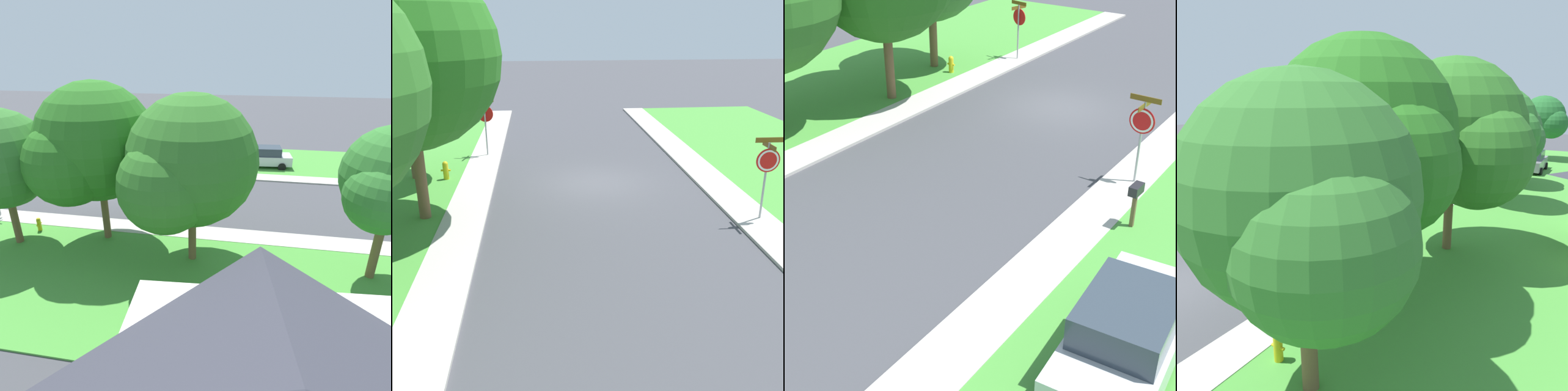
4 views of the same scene
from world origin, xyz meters
TOP-DOWN VIEW (x-y plane):
  - sidewalk_east at (4.70, 12.00)m, footprint 1.40×56.00m
  - lawn_east at (9.40, 12.00)m, footprint 8.00×56.00m
  - sidewalk_west at (-4.70, 12.00)m, footprint 1.40×56.00m
  - lawn_west at (-9.40, 12.00)m, footprint 8.00×56.00m
  - stop_sign_far_corner at (-4.88, 4.37)m, footprint 0.92×0.92m
  - car_grey_kerbside_mid at (7.67, 26.85)m, footprint 2.14×4.35m
  - car_silver_far_down_street at (-7.59, 11.50)m, footprint 2.29×4.43m
  - car_blue_near_corner at (-7.27, 32.78)m, footprint 2.33×4.44m
  - tree_corner_large at (6.29, 2.89)m, footprint 6.01×5.59m
  - tree_across_right at (7.42, 15.55)m, footprint 4.28×3.98m
  - tree_sidewalk_mid at (7.45, 7.63)m, footprint 5.98×5.57m
  - tree_sidewalk_near at (7.47, -1.36)m, footprint 5.01×4.66m
  - tree_sidewalk_far at (7.59, 33.29)m, footprint 4.30×4.00m
  - tree_across_left at (7.00, 21.12)m, footprint 4.50×4.18m
  - fire_hydrant at (5.97, -0.86)m, footprint 0.38×0.22m
  - mailbox at (-5.77, 6.73)m, footprint 0.26×0.49m

SIDE VIEW (x-z plane):
  - lawn_east at x=9.40m, z-range 0.00..0.08m
  - lawn_west at x=-9.40m, z-range 0.00..0.08m
  - sidewalk_east at x=4.70m, z-range 0.00..0.10m
  - sidewalk_west at x=-4.70m, z-range 0.00..0.10m
  - fire_hydrant at x=5.97m, z-range 0.02..0.85m
  - car_grey_kerbside_mid at x=7.67m, z-range -0.01..1.75m
  - car_silver_far_down_street at x=-7.59m, z-range -0.01..1.75m
  - car_blue_near_corner at x=-7.27m, z-range -0.01..1.75m
  - mailbox at x=-5.77m, z-range 0.35..1.66m
  - stop_sign_far_corner at x=-4.88m, z-range 0.50..3.27m
  - tree_across_left at x=7.00m, z-range 0.70..6.56m
  - tree_sidewalk_far at x=7.59m, z-range 0.88..6.91m
  - tree_sidewalk_near at x=7.47m, z-range 0.93..7.75m
  - tree_across_right at x=7.42m, z-range 1.20..7.87m
  - tree_sidewalk_mid at x=7.45m, z-range 0.86..8.52m
  - tree_corner_large at x=6.29m, z-range 1.01..8.98m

